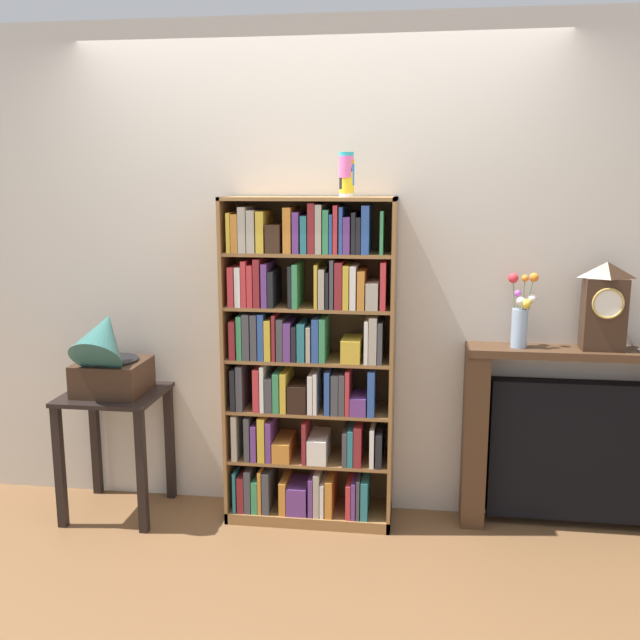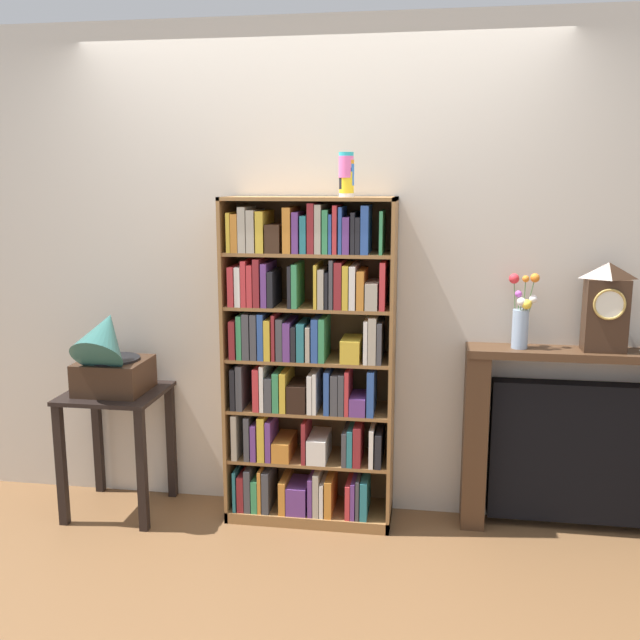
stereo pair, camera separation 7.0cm
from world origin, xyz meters
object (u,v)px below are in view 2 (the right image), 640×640
(bookshelf, at_px, (306,366))
(mantel_clock, at_px, (606,307))
(side_table_left, at_px, (117,422))
(gramophone, at_px, (109,356))
(flower_vase, at_px, (521,317))
(fireplace_mantel, at_px, (578,442))
(cup_stack, at_px, (346,175))

(bookshelf, bearing_deg, mantel_clock, 2.42)
(bookshelf, bearing_deg, side_table_left, -176.03)
(gramophone, xyz_separation_m, flower_vase, (2.11, 0.18, 0.24))
(fireplace_mantel, relative_size, mantel_clock, 2.62)
(cup_stack, height_order, flower_vase, cup_stack)
(gramophone, xyz_separation_m, fireplace_mantel, (2.42, 0.20, -0.41))
(side_table_left, distance_m, fireplace_mantel, 2.42)
(bookshelf, relative_size, fireplace_mantel, 1.48)
(side_table_left, xyz_separation_m, flower_vase, (2.11, 0.14, 0.62))
(gramophone, bearing_deg, mantel_clock, 4.11)
(cup_stack, distance_m, flower_vase, 1.12)
(gramophone, height_order, fireplace_mantel, gramophone)
(flower_vase, bearing_deg, bookshelf, -176.54)
(bookshelf, distance_m, cup_stack, 1.00)
(gramophone, relative_size, mantel_clock, 1.17)
(side_table_left, xyz_separation_m, gramophone, (-0.00, -0.05, 0.38))
(gramophone, bearing_deg, flower_vase, 4.95)
(mantel_clock, xyz_separation_m, flower_vase, (-0.40, 0.00, -0.06))
(bookshelf, relative_size, cup_stack, 8.00)
(cup_stack, bearing_deg, mantel_clock, 4.18)
(cup_stack, xyz_separation_m, flower_vase, (0.87, 0.10, -0.69))
(cup_stack, bearing_deg, gramophone, -175.97)
(side_table_left, distance_m, mantel_clock, 2.60)
(mantel_clock, distance_m, flower_vase, 0.40)
(flower_vase, bearing_deg, cup_stack, -173.74)
(side_table_left, distance_m, flower_vase, 2.20)
(cup_stack, bearing_deg, side_table_left, -178.10)
(bookshelf, relative_size, side_table_left, 2.52)
(fireplace_mantel, bearing_deg, mantel_clock, -13.85)
(bookshelf, distance_m, side_table_left, 1.08)
(gramophone, relative_size, fireplace_mantel, 0.45)
(bookshelf, distance_m, mantel_clock, 1.52)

